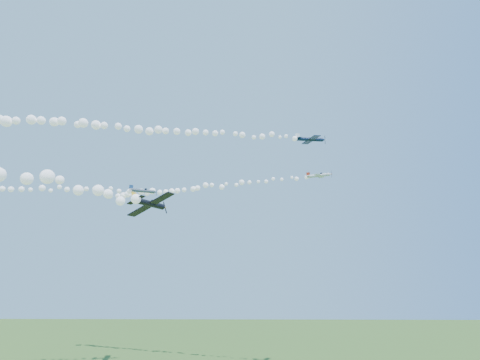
{
  "coord_description": "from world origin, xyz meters",
  "views": [
    {
      "loc": [
        6.86,
        -93.66,
        23.4
      ],
      "look_at": [
        5.22,
        -6.47,
        43.9
      ],
      "focal_mm": 30.0,
      "sensor_mm": 36.0,
      "label": 1
    }
  ],
  "objects_px": {
    "plane_navy": "(311,139)",
    "plane_grey": "(143,191)",
    "plane_white": "(319,175)",
    "plane_black": "(150,204)"
  },
  "relations": [
    {
      "from": "plane_white",
      "to": "plane_grey",
      "type": "height_order",
      "value": "plane_white"
    },
    {
      "from": "plane_white",
      "to": "plane_navy",
      "type": "bearing_deg",
      "value": -85.08
    },
    {
      "from": "plane_white",
      "to": "plane_grey",
      "type": "relative_size",
      "value": 0.88
    },
    {
      "from": "plane_white",
      "to": "plane_navy",
      "type": "relative_size",
      "value": 0.91
    },
    {
      "from": "plane_navy",
      "to": "plane_grey",
      "type": "height_order",
      "value": "plane_navy"
    },
    {
      "from": "plane_white",
      "to": "plane_navy",
      "type": "distance_m",
      "value": 15.67
    },
    {
      "from": "plane_grey",
      "to": "plane_navy",
      "type": "bearing_deg",
      "value": -32.8
    },
    {
      "from": "plane_white",
      "to": "plane_black",
      "type": "xyz_separation_m",
      "value": [
        -32.46,
        -43.6,
        -14.83
      ]
    },
    {
      "from": "plane_white",
      "to": "plane_black",
      "type": "height_order",
      "value": "plane_white"
    },
    {
      "from": "plane_navy",
      "to": "plane_white",
      "type": "bearing_deg",
      "value": 60.96
    }
  ]
}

